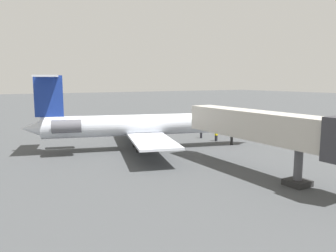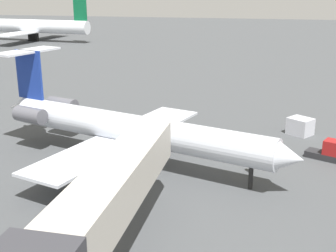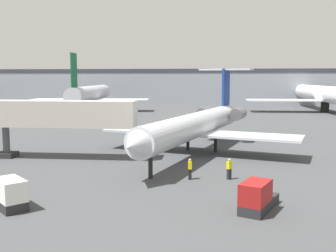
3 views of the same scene
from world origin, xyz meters
name	(u,v)px [view 1 (image 1 of 3)]	position (x,y,z in m)	size (l,w,h in m)	color
ground_plane	(152,156)	(0.00, 0.00, -0.05)	(400.00, 400.00, 0.10)	#424447
regional_jet	(144,124)	(3.88, -0.84, 3.21)	(21.85, 29.70, 9.25)	silver
jet_bridge	(271,128)	(-12.59, -5.41, 4.44)	(18.72, 3.22, 6.12)	#B7B2A8
ground_crew_marshaller	(216,135)	(3.63, -12.30, 0.86)	(0.32, 0.44, 1.69)	black
ground_crew_loader	(201,133)	(6.74, -11.91, 0.86)	(0.45, 0.47, 1.69)	black
baggage_tug_lead	(320,142)	(-7.19, -20.56, 0.84)	(3.87, 3.76, 1.90)	#262628
baggage_tug_trailing	(233,128)	(8.14, -19.40, 0.84)	(2.91, 4.22, 1.90)	#262628
cargo_container_uld	(195,124)	(15.34, -16.81, 0.90)	(2.96, 3.05, 1.80)	silver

